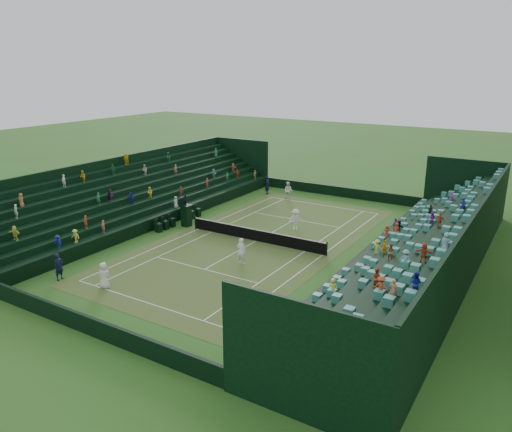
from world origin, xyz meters
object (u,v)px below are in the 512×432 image
Objects in this scene: player_near_west at (104,275)px; player_near_east at (242,251)px; tennis_net at (256,235)px; player_far_east at (296,219)px; umpire_chair at (186,213)px; player_far_west at (288,191)px.

player_near_west is 8.89m from player_near_east.
player_far_east is (1.23, 4.07, 0.34)m from tennis_net.
player_near_west is at bearing -105.90° from tennis_net.
umpire_chair is 1.64× the size of player_near_west.
tennis_net is 6.35× the size of player_near_east.
tennis_net is 7.16× the size of player_near_west.
player_near_east is (8.41, -4.50, -0.22)m from umpire_chair.
player_far_west is at bearing 82.69° from player_far_east.
player_far_east is at bearing 25.60° from umpire_chair.
umpire_chair is 1.55× the size of player_far_east.
player_far_west is 9.47m from player_far_east.
umpire_chair is at bearing -87.70° from player_near_west.
player_far_west is at bearing -72.55° from player_near_east.
player_far_west reaches higher than player_far_east.
player_far_east is (8.11, 3.89, -0.28)m from umpire_chair.
player_near_east is 8.40m from player_far_east.
player_far_west is (-3.75, 12.13, 0.35)m from tennis_net.
player_near_east is at bearing -76.98° from player_far_west.
tennis_net is at bearing -1.57° from umpire_chair.
tennis_net is 6.64× the size of player_far_west.
player_near_east reaches higher than player_near_west.
player_near_west is (3.53, -11.93, -0.33)m from umpire_chair.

